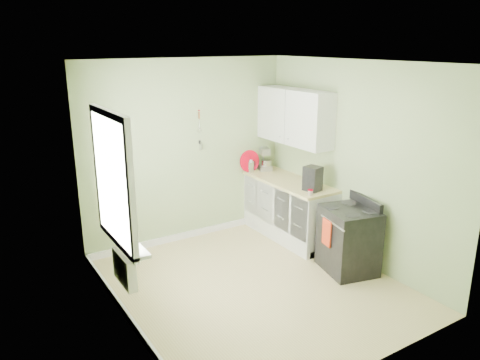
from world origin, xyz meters
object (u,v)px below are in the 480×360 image
stove (349,239)px  kettle (250,165)px  stand_mixer (264,159)px  coffee_maker (312,179)px

stove → kettle: (-0.21, 2.01, 0.58)m
stand_mixer → coffee_maker: (-0.08, -1.30, -0.01)m
stove → kettle: kettle is taller
stove → kettle: size_ratio=4.73×
coffee_maker → stand_mixer: bearing=86.4°
stand_mixer → coffee_maker: stand_mixer is taller
stand_mixer → coffee_maker: 1.30m
kettle → coffee_maker: 1.29m
stove → stand_mixer: 2.13m
stove → stand_mixer: size_ratio=2.43×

